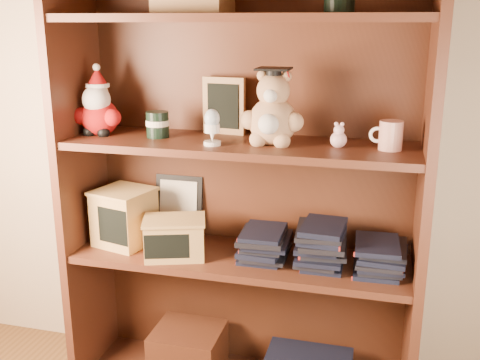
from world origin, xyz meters
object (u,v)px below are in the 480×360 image
object	(u,v)px
treats_box	(124,217)
teacher_mug	(390,135)
bookcase	(243,188)
grad_teddy_bear	(272,115)

from	to	relation	value
treats_box	teacher_mug	bearing A→B (deg)	0.06
bookcase	treats_box	world-z (taller)	bookcase
bookcase	treats_box	distance (m)	0.45
grad_teddy_bear	treats_box	world-z (taller)	grad_teddy_bear
bookcase	teacher_mug	xyz separation A→B (m)	(0.47, -0.05, 0.22)
bookcase	grad_teddy_bear	distance (m)	0.29
bookcase	teacher_mug	size ratio (longest dim) A/B	15.86
teacher_mug	treats_box	world-z (taller)	teacher_mug
bookcase	teacher_mug	distance (m)	0.52
bookcase	grad_teddy_bear	xyz separation A→B (m)	(0.11, -0.06, 0.26)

